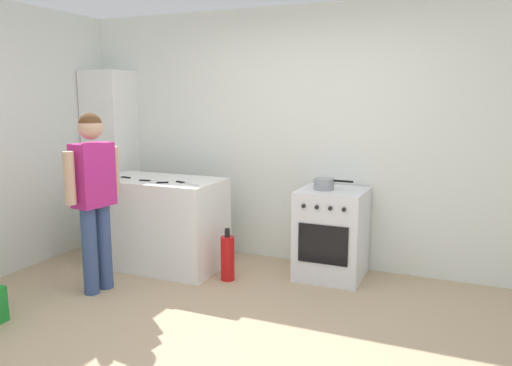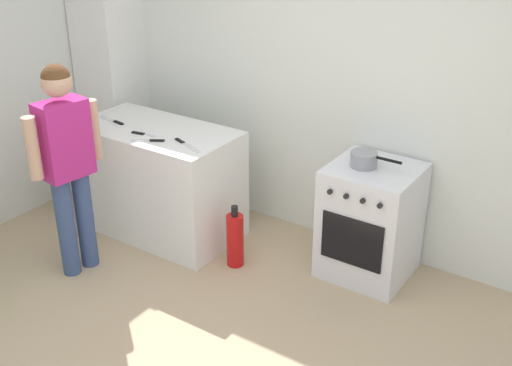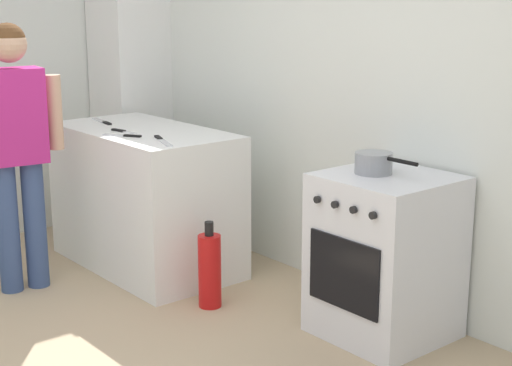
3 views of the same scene
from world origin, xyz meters
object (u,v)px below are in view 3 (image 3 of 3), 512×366
at_px(knife_chef, 103,121).
at_px(larder_cabinet, 131,93).
at_px(person, 15,136).
at_px(knife_utility, 124,135).
at_px(knife_paring, 122,131).
at_px(knife_carving, 162,141).
at_px(oven_left, 385,256).
at_px(pot, 374,163).
at_px(fire_extinguisher, 210,270).

bearing_deg(knife_chef, larder_cabinet, 135.13).
relative_size(person, larder_cabinet, 0.79).
bearing_deg(knife_utility, knife_paring, 154.08).
bearing_deg(knife_chef, knife_carving, -4.89).
xyz_separation_m(knife_carving, larder_cabinet, (-1.38, 0.61, 0.10)).
relative_size(oven_left, knife_utility, 3.70).
bearing_deg(pot, knife_utility, -158.82).
xyz_separation_m(pot, knife_utility, (-1.48, -0.57, 0.00)).
bearing_deg(person, larder_cabinet, 123.48).
distance_m(knife_paring, person, 0.65).
bearing_deg(pot, larder_cabinet, 177.16).
bearing_deg(knife_paring, oven_left, 17.30).
distance_m(knife_chef, person, 0.79).
bearing_deg(pot, oven_left, 18.63).
bearing_deg(knife_paring, larder_cabinet, 146.36).
bearing_deg(fire_extinguisher, person, -143.65).
xyz_separation_m(pot, knife_chef, (-2.03, -0.41, 0.00)).
bearing_deg(pot, person, -146.59).
height_order(oven_left, knife_paring, knife_paring).
distance_m(knife_carving, knife_paring, 0.43).
distance_m(pot, larder_cabinet, 2.58).
xyz_separation_m(oven_left, larder_cabinet, (-2.65, 0.10, 0.57)).
height_order(oven_left, fire_extinguisher, oven_left).
relative_size(knife_paring, fire_extinguisher, 0.42).
bearing_deg(knife_utility, fire_extinguisher, 10.04).
height_order(knife_carving, knife_paring, same).
height_order(pot, knife_paring, pot).
distance_m(pot, knife_utility, 1.59).
bearing_deg(larder_cabinet, knife_carving, -23.96).
relative_size(knife_utility, person, 0.15).
bearing_deg(fire_extinguisher, pot, 29.67).
relative_size(pot, person, 0.24).
bearing_deg(knife_utility, person, -113.90).
xyz_separation_m(fire_extinguisher, larder_cabinet, (-1.78, 0.58, 0.78)).
xyz_separation_m(knife_paring, person, (-0.11, -0.64, 0.03)).
height_order(knife_utility, larder_cabinet, larder_cabinet).
relative_size(oven_left, knife_chef, 2.73).
xyz_separation_m(knife_chef, larder_cabinet, (-0.54, 0.54, 0.10)).
height_order(knife_chef, person, person).
height_order(oven_left, larder_cabinet, larder_cabinet).
bearing_deg(knife_chef, oven_left, 11.76).
xyz_separation_m(pot, knife_paring, (-1.63, -0.50, 0.00)).
bearing_deg(knife_carving, knife_chef, 175.11).
xyz_separation_m(knife_paring, fire_extinguisher, (0.83, 0.05, -0.69)).
distance_m(oven_left, knife_chef, 2.20).
relative_size(oven_left, knife_paring, 4.03).
distance_m(oven_left, fire_extinguisher, 1.01).
xyz_separation_m(knife_paring, larder_cabinet, (-0.95, 0.63, 0.09)).
bearing_deg(knife_paring, knife_carving, 2.61).
xyz_separation_m(knife_utility, larder_cabinet, (-1.09, 0.70, 0.10)).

